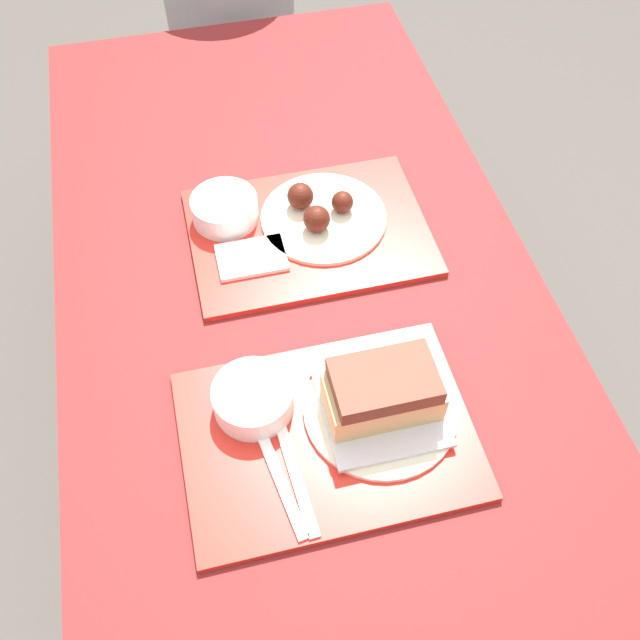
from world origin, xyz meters
name	(u,v)px	position (x,y,z in m)	size (l,w,h in m)	color
ground_plane	(318,520)	(0.00, 0.00, 0.00)	(12.00, 12.00, 0.00)	#4C4742
picnic_table	(317,374)	(0.00, 0.00, 0.68)	(0.81, 1.88, 0.77)	maroon
picnic_bench_far	(227,108)	(0.00, 1.16, 0.37)	(0.77, 0.28, 0.44)	maroon
tray_near	(327,435)	(-0.02, -0.17, 0.78)	(0.42, 0.30, 0.01)	red
tray_far	(309,232)	(0.04, 0.23, 0.78)	(0.42, 0.30, 0.01)	red
bowl_coleslaw_near	(253,398)	(-0.12, -0.10, 0.81)	(0.12, 0.12, 0.05)	white
brisket_sandwich_plate	(382,397)	(0.06, -0.15, 0.82)	(0.23, 0.23, 0.10)	beige
plastic_fork_near	(281,483)	(-0.10, -0.23, 0.78)	(0.04, 0.17, 0.00)	white
plastic_knife_near	(297,480)	(-0.08, -0.23, 0.78)	(0.03, 0.17, 0.00)	white
condiment_packet	(328,389)	(-0.01, -0.10, 0.78)	(0.04, 0.03, 0.01)	teal
bowl_coleslaw_far	(225,208)	(-0.10, 0.30, 0.81)	(0.12, 0.12, 0.05)	white
wings_plate_far	(321,213)	(0.07, 0.25, 0.80)	(0.23, 0.23, 0.06)	beige
napkin_far	(251,257)	(-0.07, 0.19, 0.79)	(0.12, 0.08, 0.01)	white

